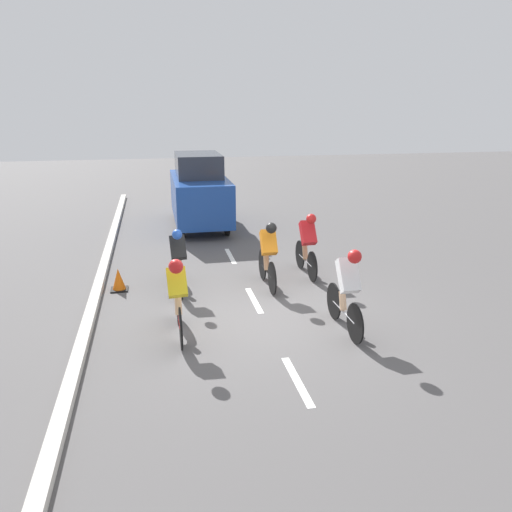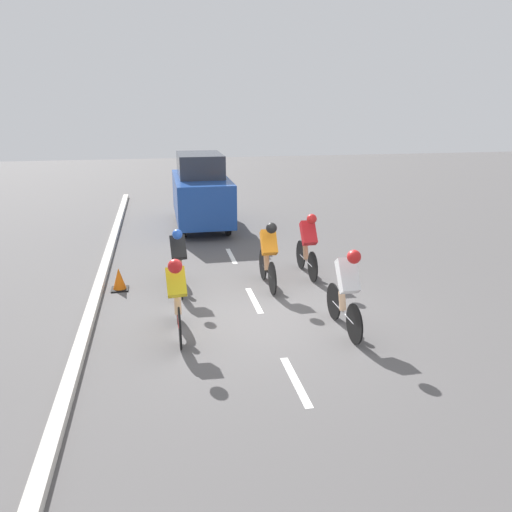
{
  "view_description": "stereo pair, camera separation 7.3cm",
  "coord_description": "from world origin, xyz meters",
  "px_view_note": "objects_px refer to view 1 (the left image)",
  "views": [
    {
      "loc": [
        1.87,
        8.56,
        3.85
      ],
      "look_at": [
        -0.04,
        -0.81,
        0.95
      ],
      "focal_mm": 35.0,
      "sensor_mm": 36.0,
      "label": 1
    },
    {
      "loc": [
        1.8,
        8.57,
        3.85
      ],
      "look_at": [
        -0.04,
        -0.81,
        0.95
      ],
      "focal_mm": 35.0,
      "sensor_mm": 36.0,
      "label": 2
    }
  ],
  "objects_px": {
    "cyclist_orange": "(268,253)",
    "traffic_cone": "(119,280)",
    "cyclist_black": "(179,258)",
    "cyclist_red": "(307,243)",
    "cyclist_yellow": "(178,295)",
    "cyclist_white": "(347,288)",
    "support_car": "(199,191)"
  },
  "relations": [
    {
      "from": "cyclist_white",
      "to": "cyclist_orange",
      "type": "height_order",
      "value": "cyclist_white"
    },
    {
      "from": "cyclist_red",
      "to": "cyclist_white",
      "type": "xyz_separation_m",
      "value": [
        0.23,
        3.05,
        0.03
      ]
    },
    {
      "from": "cyclist_orange",
      "to": "cyclist_white",
      "type": "bearing_deg",
      "value": 108.94
    },
    {
      "from": "cyclist_orange",
      "to": "traffic_cone",
      "type": "relative_size",
      "value": 3.42
    },
    {
      "from": "cyclist_white",
      "to": "traffic_cone",
      "type": "relative_size",
      "value": 3.5
    },
    {
      "from": "cyclist_black",
      "to": "cyclist_white",
      "type": "distance_m",
      "value": 3.78
    },
    {
      "from": "cyclist_red",
      "to": "cyclist_black",
      "type": "height_order",
      "value": "cyclist_red"
    },
    {
      "from": "cyclist_black",
      "to": "traffic_cone",
      "type": "bearing_deg",
      "value": -15.06
    },
    {
      "from": "cyclist_white",
      "to": "cyclist_orange",
      "type": "distance_m",
      "value": 2.59
    },
    {
      "from": "cyclist_red",
      "to": "cyclist_black",
      "type": "bearing_deg",
      "value": 8.82
    },
    {
      "from": "cyclist_red",
      "to": "cyclist_white",
      "type": "relative_size",
      "value": 0.98
    },
    {
      "from": "cyclist_white",
      "to": "cyclist_red",
      "type": "bearing_deg",
      "value": -94.3
    },
    {
      "from": "cyclist_red",
      "to": "cyclist_yellow",
      "type": "bearing_deg",
      "value": 40.82
    },
    {
      "from": "cyclist_red",
      "to": "cyclist_yellow",
      "type": "distance_m",
      "value": 4.11
    },
    {
      "from": "cyclist_black",
      "to": "traffic_cone",
      "type": "distance_m",
      "value": 1.43
    },
    {
      "from": "support_car",
      "to": "traffic_cone",
      "type": "bearing_deg",
      "value": 67.7
    },
    {
      "from": "cyclist_red",
      "to": "traffic_cone",
      "type": "distance_m",
      "value": 4.31
    },
    {
      "from": "cyclist_orange",
      "to": "cyclist_red",
      "type": "bearing_deg",
      "value": -150.38
    },
    {
      "from": "cyclist_red",
      "to": "cyclist_black",
      "type": "xyz_separation_m",
      "value": [
        2.98,
        0.46,
        -0.05
      ]
    },
    {
      "from": "cyclist_white",
      "to": "cyclist_black",
      "type": "bearing_deg",
      "value": -43.31
    },
    {
      "from": "cyclist_red",
      "to": "traffic_cone",
      "type": "bearing_deg",
      "value": 1.55
    },
    {
      "from": "cyclist_yellow",
      "to": "traffic_cone",
      "type": "height_order",
      "value": "cyclist_yellow"
    },
    {
      "from": "cyclist_orange",
      "to": "support_car",
      "type": "xyz_separation_m",
      "value": [
        0.9,
        -6.1,
        0.37
      ]
    },
    {
      "from": "traffic_cone",
      "to": "cyclist_orange",
      "type": "bearing_deg",
      "value": 171.25
    },
    {
      "from": "cyclist_white",
      "to": "cyclist_yellow",
      "type": "bearing_deg",
      "value": -7.2
    },
    {
      "from": "cyclist_orange",
      "to": "traffic_cone",
      "type": "xyz_separation_m",
      "value": [
        3.2,
        -0.49,
        -0.56
      ]
    },
    {
      "from": "cyclist_orange",
      "to": "cyclist_yellow",
      "type": "bearing_deg",
      "value": 45.52
    },
    {
      "from": "cyclist_yellow",
      "to": "support_car",
      "type": "bearing_deg",
      "value": -97.98
    },
    {
      "from": "cyclist_red",
      "to": "cyclist_orange",
      "type": "relative_size",
      "value": 1.0
    },
    {
      "from": "support_car",
      "to": "traffic_cone",
      "type": "distance_m",
      "value": 6.13
    },
    {
      "from": "cyclist_orange",
      "to": "traffic_cone",
      "type": "bearing_deg",
      "value": -8.75
    },
    {
      "from": "cyclist_black",
      "to": "cyclist_white",
      "type": "relative_size",
      "value": 0.97
    }
  ]
}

